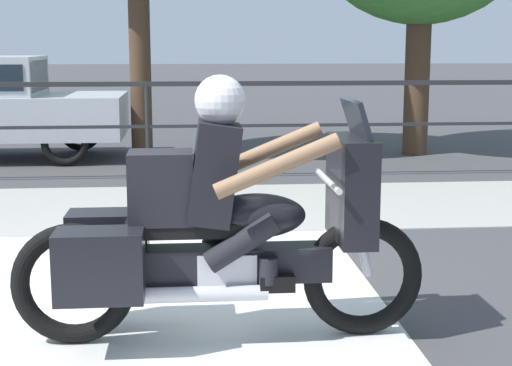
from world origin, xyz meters
The scene contains 5 objects.
ground_plane centered at (0.00, 0.00, 0.00)m, with size 120.00×120.00×0.00m, color #424244.
sidewalk_band centered at (0.00, 3.40, 0.01)m, with size 44.00×2.40×0.01m, color #A8A59E.
crosswalk_band centered at (0.28, -0.20, 0.00)m, with size 3.06×6.00×0.01m, color silver.
fence_railing centered at (0.00, 5.09, 0.98)m, with size 36.00×0.05×1.25m.
motorcycle centered at (0.67, -0.39, 0.68)m, with size 2.41×0.76×1.55m.
Camera 1 is at (0.52, -4.80, 1.73)m, focal length 55.00 mm.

